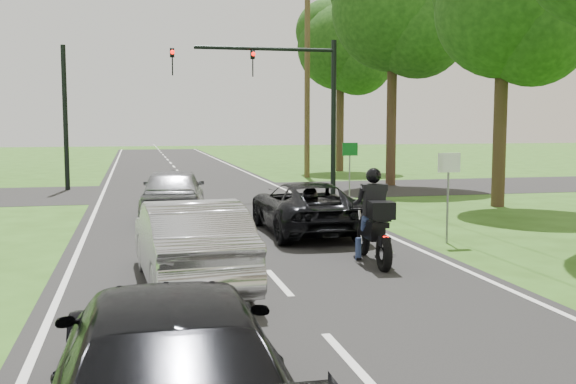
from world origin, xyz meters
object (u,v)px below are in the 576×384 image
object	(u,v)px
dark_suv	(306,207)
sign_white	(449,176)
utility_pole_far	(307,78)
sign_green	(350,158)
silver_sedan	(190,242)
silver_suv	(173,192)
motorcycle_rider	(374,226)
dark_car_behind	(169,362)
traffic_signal	(287,88)

from	to	relation	value
dark_suv	sign_white	bearing A→B (deg)	143.72
utility_pole_far	sign_green	world-z (taller)	utility_pole_far
sign_green	silver_sedan	bearing A→B (deg)	-120.78
dark_suv	silver_suv	xyz separation A→B (m)	(-3.16, 3.39, 0.10)
utility_pole_far	sign_green	distance (m)	11.63
motorcycle_rider	sign_green	bearing A→B (deg)	79.21
silver_sedan	silver_suv	size ratio (longest dim) A/B	1.01
silver_sedan	dark_car_behind	xyz separation A→B (m)	(-0.65, -5.77, -0.03)
utility_pole_far	sign_white	size ratio (longest dim) A/B	4.71
motorcycle_rider	traffic_signal	distance (m)	13.30
silver_sedan	sign_green	xyz separation A→B (m)	(6.44, 10.80, 0.84)
traffic_signal	sign_green	distance (m)	4.24
dark_suv	utility_pole_far	world-z (taller)	utility_pole_far
traffic_signal	sign_white	xyz separation A→B (m)	(1.36, -11.02, -2.54)
motorcycle_rider	dark_suv	bearing A→B (deg)	100.42
dark_suv	sign_white	world-z (taller)	sign_white
silver_sedan	sign_white	xyz separation A→B (m)	(6.24, 2.80, 0.84)
motorcycle_rider	dark_suv	xyz separation A→B (m)	(-0.41, 3.95, -0.10)
motorcycle_rider	sign_white	world-z (taller)	sign_white
silver_suv	sign_green	distance (m)	6.77
dark_suv	sign_green	xyz separation A→B (m)	(3.09, 5.86, 0.92)
utility_pole_far	silver_suv	bearing A→B (deg)	-119.23
motorcycle_rider	sign_white	size ratio (longest dim) A/B	1.07
silver_sedan	sign_white	size ratio (longest dim) A/B	2.14
silver_sedan	sign_white	bearing A→B (deg)	-159.66
silver_suv	traffic_signal	distance (m)	7.96
sign_green	silver_suv	bearing A→B (deg)	-158.43
motorcycle_rider	dark_car_behind	size ratio (longest dim) A/B	0.46
motorcycle_rider	dark_suv	size ratio (longest dim) A/B	0.48
utility_pole_far	traffic_signal	bearing A→B (deg)	-109.68
silver_sedan	sign_green	bearing A→B (deg)	-124.66
silver_suv	dark_car_behind	bearing A→B (deg)	92.49
traffic_signal	sign_white	world-z (taller)	traffic_signal
traffic_signal	sign_white	distance (m)	11.39
dark_suv	sign_white	size ratio (longest dim) A/B	2.24
silver_sedan	utility_pole_far	xyz separation A→B (m)	(7.74, 21.82, 4.32)
silver_suv	utility_pole_far	xyz separation A→B (m)	(7.55, 13.49, 4.31)
sign_white	sign_green	world-z (taller)	same
traffic_signal	motorcycle_rider	bearing A→B (deg)	-95.00
motorcycle_rider	dark_car_behind	xyz separation A→B (m)	(-4.40, -6.77, -0.04)
silver_sedan	traffic_signal	distance (m)	15.04
silver_sedan	sign_green	size ratio (longest dim) A/B	2.14
utility_pole_far	dark_car_behind	bearing A→B (deg)	-106.91
dark_car_behind	traffic_signal	bearing A→B (deg)	-105.51
dark_suv	traffic_signal	distance (m)	9.65
sign_white	sign_green	bearing A→B (deg)	88.57
silver_suv	utility_pole_far	distance (m)	16.05
silver_sedan	sign_white	distance (m)	6.89
silver_suv	traffic_signal	xyz separation A→B (m)	(4.69, 5.49, 3.36)
sign_white	sign_green	distance (m)	8.00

